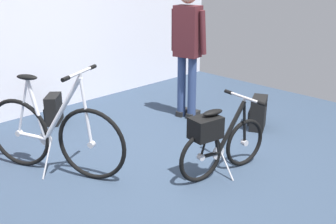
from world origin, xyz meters
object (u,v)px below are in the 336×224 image
object	(u,v)px
visitor_near_wall	(188,44)
handbag_on_floor	(53,109)
backpack_on_floor	(258,113)
display_bike_left	(54,135)
folding_bike_foreground	(218,140)

from	to	relation	value
visitor_near_wall	handbag_on_floor	world-z (taller)	visitor_near_wall
backpack_on_floor	handbag_on_floor	world-z (taller)	backpack_on_floor
display_bike_left	backpack_on_floor	size ratio (longest dim) A/B	3.46
backpack_on_floor	handbag_on_floor	bearing A→B (deg)	131.21
folding_bike_foreground	display_bike_left	size ratio (longest dim) A/B	0.76
folding_bike_foreground	visitor_near_wall	distance (m)	1.73
display_bike_left	visitor_near_wall	size ratio (longest dim) A/B	0.81
handbag_on_floor	visitor_near_wall	bearing A→B (deg)	-37.74
folding_bike_foreground	handbag_on_floor	bearing A→B (deg)	99.86
visitor_near_wall	backpack_on_floor	distance (m)	1.24
handbag_on_floor	backpack_on_floor	bearing A→B (deg)	-48.79
display_bike_left	backpack_on_floor	world-z (taller)	display_bike_left
visitor_near_wall	handbag_on_floor	bearing A→B (deg)	142.26
visitor_near_wall	backpack_on_floor	size ratio (longest dim) A/B	4.26
backpack_on_floor	display_bike_left	bearing A→B (deg)	162.58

